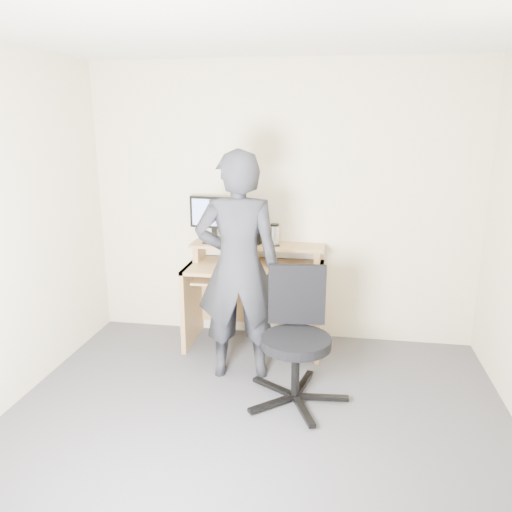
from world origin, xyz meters
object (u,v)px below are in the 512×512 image
(desk, at_px, (256,285))
(person, at_px, (238,267))
(monitor, at_px, (213,215))
(office_chair, at_px, (296,331))

(desk, distance_m, person, 0.71)
(monitor, bearing_deg, desk, -0.87)
(monitor, relative_size, person, 0.25)
(monitor, height_order, person, person)
(desk, bearing_deg, monitor, 171.19)
(desk, relative_size, office_chair, 1.27)
(monitor, distance_m, person, 0.82)
(desk, relative_size, monitor, 2.71)
(desk, bearing_deg, office_chair, -63.88)
(office_chair, height_order, person, person)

